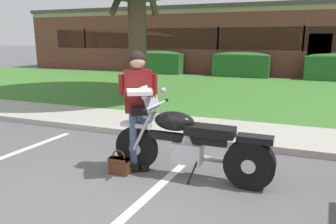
% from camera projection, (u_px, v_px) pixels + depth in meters
% --- Properties ---
extents(ground_plane, '(140.00, 140.00, 0.00)m').
position_uv_depth(ground_plane, '(109.00, 219.00, 3.34)').
color(ground_plane, '#565659').
extents(curb_strip, '(60.00, 0.20, 0.12)m').
position_uv_depth(curb_strip, '(188.00, 138.00, 5.85)').
color(curb_strip, '#ADA89E').
rests_on(curb_strip, ground).
extents(concrete_walk, '(60.00, 1.50, 0.08)m').
position_uv_depth(concrete_walk, '(200.00, 128.00, 6.63)').
color(concrete_walk, '#ADA89E').
rests_on(concrete_walk, ground).
extents(grass_lawn, '(60.00, 8.64, 0.06)m').
position_uv_depth(grass_lawn, '(237.00, 91.00, 11.25)').
color(grass_lawn, '#3D752D').
rests_on(grass_lawn, ground).
extents(stall_stripe_1, '(0.48, 4.39, 0.01)m').
position_uv_depth(stall_stripe_1, '(130.00, 212.00, 3.47)').
color(stall_stripe_1, silver).
rests_on(stall_stripe_1, ground).
extents(motorcycle, '(2.24, 0.82, 1.26)m').
position_uv_depth(motorcycle, '(195.00, 144.00, 4.21)').
color(motorcycle, black).
rests_on(motorcycle, ground).
extents(rider_person, '(0.59, 0.67, 1.70)m').
position_uv_depth(rider_person, '(139.00, 102.00, 4.40)').
color(rider_person, black).
rests_on(rider_person, ground).
extents(handbag, '(0.28, 0.13, 0.36)m').
position_uv_depth(handbag, '(119.00, 164.00, 4.42)').
color(handbag, '#562D19').
rests_on(handbag, ground).
extents(hedge_left, '(2.65, 0.90, 1.24)m').
position_uv_depth(hedge_left, '(158.00, 62.00, 16.84)').
color(hedge_left, '#286028').
rests_on(hedge_left, ground).
extents(hedge_center_left, '(2.66, 0.90, 1.24)m').
position_uv_depth(hedge_center_left, '(241.00, 64.00, 15.33)').
color(hedge_center_left, '#286028').
rests_on(hedge_center_left, ground).
extents(brick_building, '(24.01, 10.04, 3.59)m').
position_uv_depth(brick_building, '(234.00, 40.00, 20.68)').
color(brick_building, brown).
rests_on(brick_building, ground).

